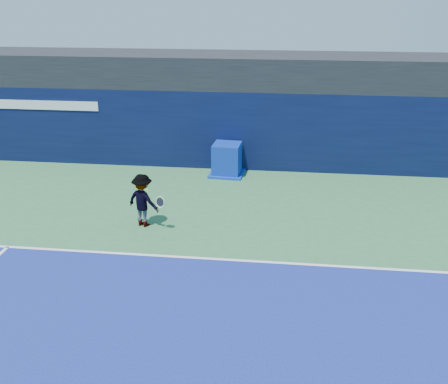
{
  "coord_description": "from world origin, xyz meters",
  "views": [
    {
      "loc": [
        2.24,
        -8.23,
        6.48
      ],
      "look_at": [
        0.67,
        5.2,
        1.0
      ],
      "focal_mm": 40.0,
      "sensor_mm": 36.0,
      "label": 1
    }
  ],
  "objects": [
    {
      "name": "ground",
      "position": [
        0.0,
        0.0,
        0.0
      ],
      "size": [
        80.0,
        80.0,
        0.0
      ],
      "primitive_type": "plane",
      "color": "#316E3F",
      "rests_on": "ground"
    },
    {
      "name": "baseline",
      "position": [
        0.0,
        3.0,
        0.01
      ],
      "size": [
        24.0,
        0.1,
        0.01
      ],
      "primitive_type": "cube",
      "color": "white",
      "rests_on": "ground"
    },
    {
      "name": "stadium_band",
      "position": [
        0.0,
        11.5,
        3.6
      ],
      "size": [
        36.0,
        3.0,
        1.2
      ],
      "primitive_type": "cube",
      "color": "black",
      "rests_on": "back_wall_assembly"
    },
    {
      "name": "back_wall_assembly",
      "position": [
        -0.0,
        10.5,
        1.5
      ],
      "size": [
        36.0,
        1.03,
        3.0
      ],
      "color": "black",
      "rests_on": "ground"
    },
    {
      "name": "equipment_cart",
      "position": [
        0.28,
        9.45,
        0.55
      ],
      "size": [
        1.34,
        1.34,
        1.2
      ],
      "color": "#0B279D",
      "rests_on": "ground"
    },
    {
      "name": "tennis_player",
      "position": [
        -1.66,
        4.78,
        0.8
      ],
      "size": [
        1.33,
        0.94,
        1.59
      ],
      "color": "silver",
      "rests_on": "ground"
    },
    {
      "name": "tennis_ball",
      "position": [
        -1.46,
        4.59,
        1.2
      ],
      "size": [
        0.07,
        0.07,
        0.07
      ],
      "color": "#B9D818",
      "rests_on": "ground"
    }
  ]
}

